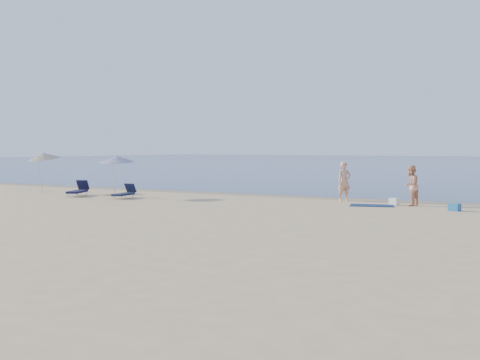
# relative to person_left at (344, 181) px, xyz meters

# --- Properties ---
(wet_sand_strip) EXTENTS (240.00, 1.60, 0.00)m
(wet_sand_strip) POSITION_rel_person_left_xyz_m (-2.73, 1.15, -0.94)
(wet_sand_strip) COLOR #847254
(wet_sand_strip) RESTS_ON ground
(person_left) EXTENTS (0.79, 0.82, 1.89)m
(person_left) POSITION_rel_person_left_xyz_m (0.00, 0.00, 0.00)
(person_left) COLOR tan
(person_left) RESTS_ON ground
(person_right) EXTENTS (0.85, 1.00, 1.79)m
(person_right) POSITION_rel_person_left_xyz_m (3.37, -0.85, -0.05)
(person_right) COLOR tan
(person_right) RESTS_ON ground
(beach_towel) EXTENTS (2.07, 1.48, 0.03)m
(beach_towel) POSITION_rel_person_left_xyz_m (1.89, -1.69, -0.93)
(beach_towel) COLOR #0D1D44
(beach_towel) RESTS_ON ground
(white_bag) EXTENTS (0.44, 0.40, 0.32)m
(white_bag) POSITION_rel_person_left_xyz_m (2.67, -0.94, -0.79)
(white_bag) COLOR white
(white_bag) RESTS_ON ground
(blue_cooler) EXTENTS (0.51, 0.43, 0.31)m
(blue_cooler) POSITION_rel_person_left_xyz_m (5.46, -2.13, -0.79)
(blue_cooler) COLOR #1B5993
(blue_cooler) RESTS_ON ground
(umbrella_near) EXTENTS (2.17, 2.19, 2.28)m
(umbrella_near) POSITION_rel_person_left_xyz_m (-10.71, -4.01, 1.04)
(umbrella_near) COLOR silver
(umbrella_near) RESTS_ON ground
(umbrella_far) EXTENTS (1.98, 2.01, 2.44)m
(umbrella_far) POSITION_rel_person_left_xyz_m (-16.76, -3.27, 1.15)
(umbrella_far) COLOR silver
(umbrella_far) RESTS_ON ground
(lounger_left) EXTENTS (1.31, 1.95, 0.82)m
(lounger_left) POSITION_rel_person_left_xyz_m (-13.31, -4.09, -0.65)
(lounger_left) COLOR #131436
(lounger_left) RESTS_ON ground
(lounger_right) EXTENTS (0.85, 1.73, 0.73)m
(lounger_right) POSITION_rel_person_left_xyz_m (-10.20, -4.02, -0.68)
(lounger_right) COLOR #161C3C
(lounger_right) RESTS_ON ground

